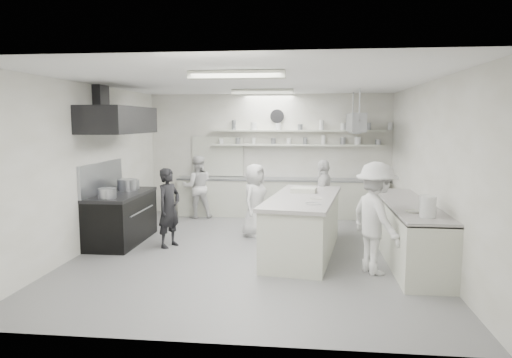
# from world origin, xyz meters

# --- Properties ---
(floor) EXTENTS (6.00, 7.00, 0.02)m
(floor) POSITION_xyz_m (0.00, 0.00, -0.01)
(floor) COLOR gray
(floor) RESTS_ON ground
(ceiling) EXTENTS (6.00, 7.00, 0.02)m
(ceiling) POSITION_xyz_m (0.00, 0.00, 3.01)
(ceiling) COLOR white
(ceiling) RESTS_ON wall_back
(wall_back) EXTENTS (6.00, 0.04, 3.00)m
(wall_back) POSITION_xyz_m (0.00, 3.50, 1.50)
(wall_back) COLOR white
(wall_back) RESTS_ON floor
(wall_front) EXTENTS (6.00, 0.04, 3.00)m
(wall_front) POSITION_xyz_m (0.00, -3.50, 1.50)
(wall_front) COLOR white
(wall_front) RESTS_ON floor
(wall_left) EXTENTS (0.04, 7.00, 3.00)m
(wall_left) POSITION_xyz_m (-3.00, 0.00, 1.50)
(wall_left) COLOR white
(wall_left) RESTS_ON floor
(wall_right) EXTENTS (0.04, 7.00, 3.00)m
(wall_right) POSITION_xyz_m (3.00, 0.00, 1.50)
(wall_right) COLOR white
(wall_right) RESTS_ON floor
(stove) EXTENTS (0.80, 1.80, 0.90)m
(stove) POSITION_xyz_m (-2.60, 0.40, 0.45)
(stove) COLOR black
(stove) RESTS_ON floor
(exhaust_hood) EXTENTS (0.85, 2.00, 0.50)m
(exhaust_hood) POSITION_xyz_m (-2.60, 0.40, 2.35)
(exhaust_hood) COLOR black
(exhaust_hood) RESTS_ON wall_left
(back_counter) EXTENTS (5.00, 0.60, 0.92)m
(back_counter) POSITION_xyz_m (0.30, 3.20, 0.46)
(back_counter) COLOR beige
(back_counter) RESTS_ON floor
(shelf_lower) EXTENTS (4.20, 0.26, 0.04)m
(shelf_lower) POSITION_xyz_m (0.70, 3.37, 1.75)
(shelf_lower) COLOR beige
(shelf_lower) RESTS_ON wall_back
(shelf_upper) EXTENTS (4.20, 0.26, 0.04)m
(shelf_upper) POSITION_xyz_m (0.70, 3.37, 2.10)
(shelf_upper) COLOR beige
(shelf_upper) RESTS_ON wall_back
(pass_through_window) EXTENTS (1.30, 0.04, 1.00)m
(pass_through_window) POSITION_xyz_m (-1.30, 3.48, 1.45)
(pass_through_window) COLOR black
(pass_through_window) RESTS_ON wall_back
(wall_clock) EXTENTS (0.32, 0.05, 0.32)m
(wall_clock) POSITION_xyz_m (0.20, 3.46, 2.45)
(wall_clock) COLOR white
(wall_clock) RESTS_ON wall_back
(right_counter) EXTENTS (0.74, 3.30, 0.94)m
(right_counter) POSITION_xyz_m (2.65, -0.20, 0.47)
(right_counter) COLOR beige
(right_counter) RESTS_ON floor
(pot_rack) EXTENTS (0.30, 1.60, 0.40)m
(pot_rack) POSITION_xyz_m (2.00, 2.40, 2.30)
(pot_rack) COLOR #979AA4
(pot_rack) RESTS_ON ceiling
(light_fixture_front) EXTENTS (1.30, 0.25, 0.10)m
(light_fixture_front) POSITION_xyz_m (0.00, -1.80, 2.94)
(light_fixture_front) COLOR beige
(light_fixture_front) RESTS_ON ceiling
(light_fixture_rear) EXTENTS (1.30, 0.25, 0.10)m
(light_fixture_rear) POSITION_xyz_m (0.00, 1.80, 2.94)
(light_fixture_rear) COLOR beige
(light_fixture_rear) RESTS_ON ceiling
(prep_island) EXTENTS (1.37, 2.78, 0.98)m
(prep_island) POSITION_xyz_m (0.89, -0.04, 0.49)
(prep_island) COLOR beige
(prep_island) RESTS_ON floor
(stove_pot) EXTENTS (0.38, 0.38, 0.27)m
(stove_pot) POSITION_xyz_m (-2.60, 0.74, 1.05)
(stove_pot) COLOR #979AA4
(stove_pot) RESTS_ON stove
(cook_stove) EXTENTS (0.54, 0.63, 1.47)m
(cook_stove) POSITION_xyz_m (-1.58, 0.17, 0.74)
(cook_stove) COLOR black
(cook_stove) RESTS_ON floor
(cook_back) EXTENTS (0.86, 0.75, 1.51)m
(cook_back) POSITION_xyz_m (-1.68, 2.81, 0.76)
(cook_back) COLOR silver
(cook_back) RESTS_ON floor
(cook_island_left) EXTENTS (0.69, 0.84, 1.47)m
(cook_island_left) POSITION_xyz_m (-0.10, 1.18, 0.74)
(cook_island_left) COLOR silver
(cook_island_left) RESTS_ON floor
(cook_island_right) EXTENTS (0.55, 0.96, 1.54)m
(cook_island_right) POSITION_xyz_m (1.29, 1.52, 0.77)
(cook_island_right) COLOR silver
(cook_island_right) RESTS_ON floor
(cook_right) EXTENTS (1.04, 1.27, 1.72)m
(cook_right) POSITION_xyz_m (2.00, -0.96, 0.86)
(cook_right) COLOR silver
(cook_right) RESTS_ON floor
(bowl_island_a) EXTENTS (0.30, 0.30, 0.06)m
(bowl_island_a) POSITION_xyz_m (1.05, -0.80, 1.01)
(bowl_island_a) COLOR #979AA4
(bowl_island_a) RESTS_ON prep_island
(bowl_island_b) EXTENTS (0.22, 0.22, 0.06)m
(bowl_island_b) POSITION_xyz_m (1.11, -0.32, 1.01)
(bowl_island_b) COLOR beige
(bowl_island_b) RESTS_ON prep_island
(bowl_right) EXTENTS (0.32, 0.32, 0.06)m
(bowl_right) POSITION_xyz_m (2.55, -1.02, 0.97)
(bowl_right) COLOR beige
(bowl_right) RESTS_ON right_counter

